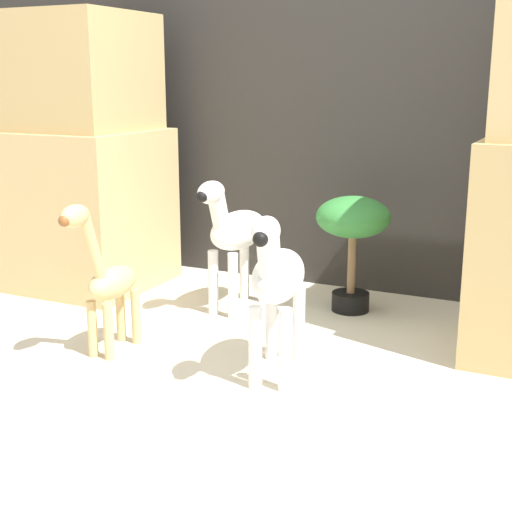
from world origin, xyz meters
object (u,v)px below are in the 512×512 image
Objects in this scene: potted_palm_front at (353,227)px; zebra_left at (235,233)px; zebra_right at (277,280)px; giraffe_figurine at (107,279)px.

zebra_left is at bearing -156.24° from potted_palm_front.
zebra_right is 0.77m from zebra_left.
giraffe_figurine is at bearing -174.41° from zebra_right.
zebra_right is at bearing -90.22° from potted_palm_front.
zebra_right and zebra_left have the same top height.
giraffe_figurine is 1.16× the size of potted_palm_front.
potted_palm_front is at bearing 52.91° from giraffe_figurine.
zebra_left is 1.17× the size of potted_palm_front.
potted_palm_front is at bearing 23.76° from zebra_left.
potted_palm_front is (0.67, 0.89, 0.09)m from giraffe_figurine.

